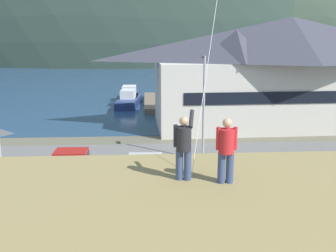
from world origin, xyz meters
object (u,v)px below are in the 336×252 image
at_px(moored_boat_inner_slip, 129,100).
at_px(parking_light_pole, 204,102).
at_px(parked_car_back_row_left, 128,203).
at_px(person_companion, 226,149).
at_px(wharf_dock, 157,102).
at_px(parked_car_back_row_right, 70,163).
at_px(person_kite_flyer, 184,146).
at_px(parked_car_mid_row_near, 230,206).
at_px(moored_boat_wharfside, 130,96).
at_px(parked_car_front_row_silver, 245,170).
at_px(harbor_lodge, 289,69).
at_px(parked_car_mid_row_center, 147,169).
at_px(moored_boat_outer_mooring, 185,101).
at_px(parked_car_lone_by_shed, 329,196).

distance_m(moored_boat_inner_slip, parking_light_pole, 23.90).
bearing_deg(parked_car_back_row_left, person_companion, -71.13).
height_order(wharf_dock, moored_boat_inner_slip, moored_boat_inner_slip).
xyz_separation_m(wharf_dock, parked_car_back_row_right, (-6.46, -26.10, 0.71)).
bearing_deg(parking_light_pole, moored_boat_inner_slip, 105.68).
relative_size(person_kite_flyer, person_companion, 1.07).
relative_size(wharf_dock, parked_car_mid_row_near, 2.91).
bearing_deg(moored_boat_wharfside, parked_car_front_row_silver, -75.10).
distance_m(harbor_lodge, parked_car_back_row_left, 26.12).
xyz_separation_m(parked_car_back_row_right, person_companion, (7.08, -15.34, 5.51)).
bearing_deg(wharf_dock, moored_boat_wharfside, 137.68).
height_order(moored_boat_wharfside, parked_car_mid_row_near, moored_boat_wharfside).
distance_m(parked_car_mid_row_center, person_companion, 15.09).
bearing_deg(wharf_dock, parked_car_mid_row_near, -85.39).
bearing_deg(wharf_dock, moored_boat_outer_mooring, -24.81).
distance_m(parked_car_lone_by_shed, person_kite_flyer, 13.56).
relative_size(harbor_lodge, parked_car_lone_by_shed, 6.51).
bearing_deg(parked_car_back_row_right, moored_boat_wharfside, 84.51).
relative_size(wharf_dock, moored_boat_outer_mooring, 1.68).
height_order(wharf_dock, moored_boat_outer_mooring, moored_boat_outer_mooring).
relative_size(parked_car_front_row_silver, parked_car_mid_row_near, 1.00).
bearing_deg(moored_boat_outer_mooring, parking_light_pole, -92.04).
bearing_deg(parked_car_front_row_silver, moored_boat_inner_slip, 106.67).
height_order(harbor_lodge, moored_boat_wharfside, harbor_lodge).
height_order(parked_car_mid_row_near, parked_car_lone_by_shed, same).
xyz_separation_m(harbor_lodge, parked_car_back_row_left, (-15.39, -20.57, -4.67)).
relative_size(parked_car_front_row_silver, person_companion, 2.48).
xyz_separation_m(moored_boat_wharfside, parking_light_pole, (6.40, -26.31, 3.77)).
xyz_separation_m(wharf_dock, person_kite_flyer, (-0.46, -41.15, 6.24)).
bearing_deg(parked_car_mid_row_center, parked_car_back_row_left, -100.85).
xyz_separation_m(wharf_dock, parked_car_mid_row_near, (2.68, -33.22, 0.71)).
bearing_deg(parked_car_back_row_right, parked_car_mid_row_near, -37.95).
relative_size(parked_car_mid_row_near, person_kite_flyer, 2.33).
relative_size(parked_car_front_row_silver, person_kite_flyer, 2.33).
height_order(wharf_dock, person_companion, person_companion).
height_order(moored_boat_inner_slip, person_kite_flyer, person_kite_flyer).
height_order(harbor_lodge, parked_car_back_row_left, harbor_lodge).
distance_m(parked_car_mid_row_near, parked_car_back_row_left, 5.12).
bearing_deg(person_kite_flyer, parked_car_mid_row_near, 68.39).
bearing_deg(parked_car_lone_by_shed, moored_boat_wharfside, 108.32).
relative_size(moored_boat_outer_mooring, parked_car_mid_row_center, 1.75).
xyz_separation_m(parked_car_back_row_right, parking_light_pole, (9.23, 3.09, 3.43)).
bearing_deg(parked_car_front_row_silver, parked_car_back_row_right, 169.88).
height_order(parked_car_mid_row_near, parked_car_back_row_right, same).
distance_m(moored_boat_outer_mooring, parked_car_mid_row_near, 31.61).
distance_m(parking_light_pole, person_kite_flyer, 18.55).
bearing_deg(person_companion, parked_car_front_row_silver, 72.94).
bearing_deg(parking_light_pole, parked_car_mid_row_near, -90.50).
bearing_deg(person_kite_flyer, moored_boat_inner_slip, 94.41).
bearing_deg(parked_car_back_row_right, parked_car_mid_row_center, -16.16).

